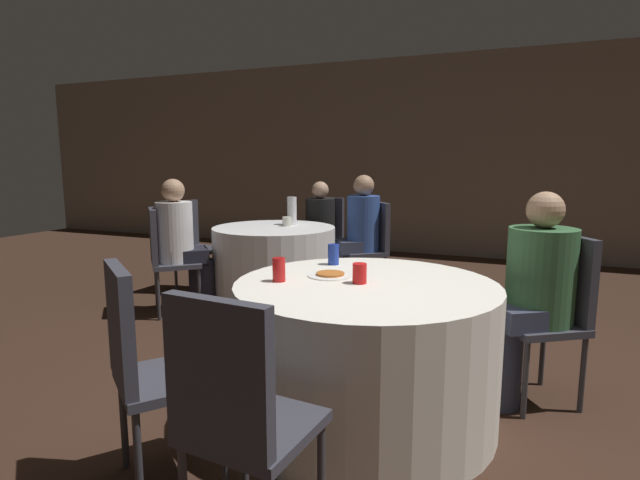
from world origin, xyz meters
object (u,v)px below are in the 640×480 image
Objects in this scene: person_black_shirt at (317,234)px; bottle_far at (292,211)px; person_green_jacket at (529,297)px; soda_can_blue at (333,254)px; table_near at (365,352)px; chair_near_southwest at (145,356)px; person_blue_shirt at (356,236)px; table_far at (274,265)px; chair_far_north at (324,232)px; chair_far_northeast at (372,240)px; chair_near_south at (236,407)px; pizza_plate_near at (330,275)px; person_white_shirt at (184,246)px; soda_can_red at (279,270)px; chair_near_northeast at (554,304)px; chair_far_southwest at (164,252)px; chair_far_west at (191,238)px.

person_black_shirt is 0.64m from bottle_far.
person_green_jacket reaches higher than person_black_shirt.
bottle_far is at bearing 123.21° from soda_can_blue.
person_green_jacket reaches higher than table_near.
chair_near_southwest is 3.12m from person_blue_shirt.
person_blue_shirt is at bearing 25.91° from bottle_far.
table_near is 2.26m from table_far.
chair_far_north is 0.84× the size of person_black_shirt.
person_black_shirt is 0.93× the size of person_blue_shirt.
table_far is at bearing 90.00° from chair_far_northeast.
person_black_shirt reaches higher than chair_near_south.
person_white_shirt is at bearing 148.83° from pizza_plate_near.
person_blue_shirt reaches higher than soda_can_red.
chair_near_northeast is 0.78× the size of person_blue_shirt.
chair_far_northeast is 1.00× the size of chair_far_north.
bottle_far is (-0.96, 2.12, 0.07)m from soda_can_red.
chair_near_south is at bearing 115.61° from person_black_shirt.
person_black_shirt is (0.81, 1.49, 0.01)m from chair_far_southwest.
table_far is 2.18m from soda_can_red.
chair_near_south is at bearing -83.43° from pizza_plate_near.
soda_can_red is (-0.42, -0.14, 0.43)m from table_near.
chair_far_north is 7.69× the size of soda_can_blue.
chair_near_southwest is 1.00× the size of chair_far_west.
person_white_shirt reaches higher than chair_near_northeast.
chair_far_southwest is at bearing 69.78° from chair_far_north.
bottle_far is (-0.70, -0.38, 0.30)m from chair_far_northeast.
chair_near_northeast is 1.26m from soda_can_blue.
chair_near_northeast is at bearing 34.03° from table_near.
chair_near_south is 1.00× the size of chair_far_north.
table_near is 1.10m from chair_near_south.
chair_near_southwest is 3.20m from chair_far_west.
bottle_far reaches higher than soda_can_blue.
table_far is 9.38× the size of soda_can_red.
person_black_shirt reaches higher than chair_near_southwest.
chair_far_west is at bearing 46.55° from chair_far_north.
chair_near_south is 3.50× the size of bottle_far.
person_white_shirt is 4.44× the size of bottle_far.
chair_far_southwest is (-0.83, -1.66, 0.00)m from chair_far_north.
person_black_shirt is (-0.70, 3.41, 0.01)m from chair_near_southwest.
table_far is 3.14m from chair_near_south.
chair_near_northeast is at bearing -176.86° from chair_far_northeast.
table_near is 1.17× the size of table_far.
pizza_plate_near is at bearing 47.73° from soda_can_red.
bottle_far reaches higher than chair_far_west.
soda_can_red is at bearing 49.41° from chair_far_west.
chair_near_south is at bearing -70.68° from soda_can_red.
table_far is at bearing 144.17° from chair_near_southwest.
chair_near_southwest is (0.79, -2.60, 0.19)m from table_far.
person_blue_shirt is (-0.81, 2.26, 0.24)m from table_near.
pizza_plate_near is at bearing 119.23° from chair_far_north.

